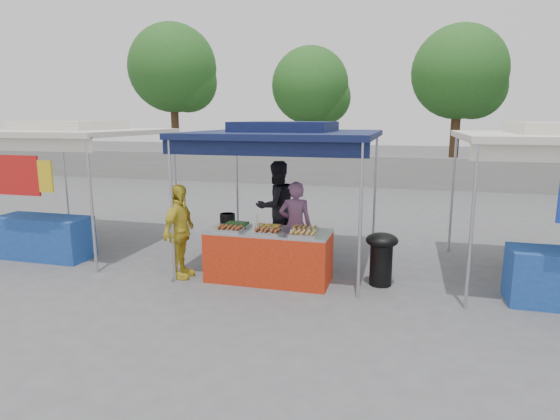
% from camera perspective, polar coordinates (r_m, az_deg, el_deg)
% --- Properties ---
extents(ground_plane, '(80.00, 80.00, 0.00)m').
position_cam_1_polar(ground_plane, '(7.90, -1.16, -8.31)').
color(ground_plane, '#555557').
extents(back_wall, '(40.00, 0.25, 1.20)m').
position_cam_1_polar(back_wall, '(18.38, 8.59, 4.69)').
color(back_wall, slate).
rests_on(back_wall, ground_plane).
extents(main_canopy, '(3.20, 3.20, 2.57)m').
position_cam_1_polar(main_canopy, '(8.39, 0.67, 9.36)').
color(main_canopy, '#B1B1B8').
rests_on(main_canopy, ground_plane).
extents(neighbor_stall_left, '(3.20, 3.20, 2.57)m').
position_cam_1_polar(neighbor_stall_left, '(10.21, -25.26, 4.29)').
color(neighbor_stall_left, '#B1B1B8').
rests_on(neighbor_stall_left, ground_plane).
extents(tree_0, '(3.99, 3.99, 6.86)m').
position_cam_1_polar(tree_0, '(22.75, -12.53, 16.11)').
color(tree_0, '#3D2817').
rests_on(tree_0, ground_plane).
extents(tree_1, '(3.37, 3.28, 5.64)m').
position_cam_1_polar(tree_1, '(20.75, 4.13, 14.51)').
color(tree_1, '#3D2817').
rests_on(tree_1, ground_plane).
extents(tree_2, '(3.62, 3.58, 6.15)m').
position_cam_1_polar(tree_2, '(19.94, 21.40, 14.95)').
color(tree_2, '#3D2817').
rests_on(tree_2, ground_plane).
extents(vendor_table, '(2.00, 0.80, 0.85)m').
position_cam_1_polar(vendor_table, '(7.68, -1.38, -5.56)').
color(vendor_table, '#B72A10').
rests_on(vendor_table, ground_plane).
extents(food_tray_fl, '(0.42, 0.30, 0.07)m').
position_cam_1_polar(food_tray_fl, '(7.54, -6.17, -2.32)').
color(food_tray_fl, silver).
rests_on(food_tray_fl, vendor_table).
extents(food_tray_fm, '(0.42, 0.30, 0.07)m').
position_cam_1_polar(food_tray_fm, '(7.32, -1.56, -2.67)').
color(food_tray_fm, silver).
rests_on(food_tray_fm, vendor_table).
extents(food_tray_fr, '(0.42, 0.30, 0.07)m').
position_cam_1_polar(food_tray_fr, '(7.18, 2.84, -2.95)').
color(food_tray_fr, silver).
rests_on(food_tray_fr, vendor_table).
extents(food_tray_bl, '(0.42, 0.30, 0.07)m').
position_cam_1_polar(food_tray_bl, '(7.82, -5.25, -1.81)').
color(food_tray_bl, silver).
rests_on(food_tray_bl, vendor_table).
extents(food_tray_bm, '(0.42, 0.30, 0.07)m').
position_cam_1_polar(food_tray_bm, '(7.67, -1.44, -2.03)').
color(food_tray_bm, silver).
rests_on(food_tray_bm, vendor_table).
extents(food_tray_br, '(0.42, 0.30, 0.07)m').
position_cam_1_polar(food_tray_br, '(7.50, 3.06, -2.35)').
color(food_tray_br, silver).
rests_on(food_tray_br, vendor_table).
extents(cooking_pot, '(0.26, 0.26, 0.15)m').
position_cam_1_polar(cooking_pot, '(8.17, -6.42, -0.97)').
color(cooking_pot, black).
rests_on(cooking_pot, vendor_table).
extents(skewer_cup, '(0.08, 0.08, 0.11)m').
position_cam_1_polar(skewer_cup, '(7.48, -2.76, -2.24)').
color(skewer_cup, '#B1B1B8').
rests_on(skewer_cup, vendor_table).
extents(wok_burner, '(0.51, 0.51, 0.86)m').
position_cam_1_polar(wok_burner, '(7.62, 12.25, -5.29)').
color(wok_burner, black).
rests_on(wok_burner, ground_plane).
extents(crate_left, '(0.47, 0.33, 0.28)m').
position_cam_1_polar(crate_left, '(8.41, -3.44, -6.11)').
color(crate_left, '#122E99').
rests_on(crate_left, ground_plane).
extents(crate_right, '(0.46, 0.32, 0.27)m').
position_cam_1_polar(crate_right, '(8.43, 1.74, -6.06)').
color(crate_right, '#122E99').
rests_on(crate_right, ground_plane).
extents(crate_stacked, '(0.45, 0.31, 0.27)m').
position_cam_1_polar(crate_stacked, '(8.36, 1.75, -4.29)').
color(crate_stacked, '#122E99').
rests_on(crate_stacked, crate_right).
extents(vendor_woman, '(0.64, 0.49, 1.56)m').
position_cam_1_polar(vendor_woman, '(8.20, 1.87, -1.90)').
color(vendor_woman, '#825276').
rests_on(vendor_woman, ground_plane).
extents(helper_man, '(1.11, 1.11, 1.81)m').
position_cam_1_polar(helper_man, '(9.29, -0.42, 0.44)').
color(helper_man, black).
rests_on(helper_man, ground_plane).
extents(customer_person, '(0.39, 0.93, 1.58)m').
position_cam_1_polar(customer_person, '(7.90, -12.18, -2.60)').
color(customer_person, gold).
rests_on(customer_person, ground_plane).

